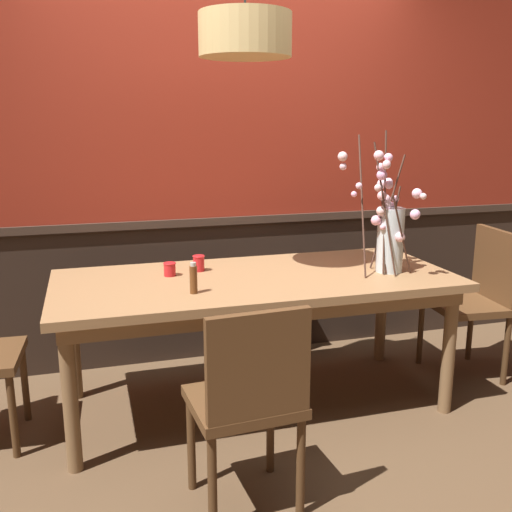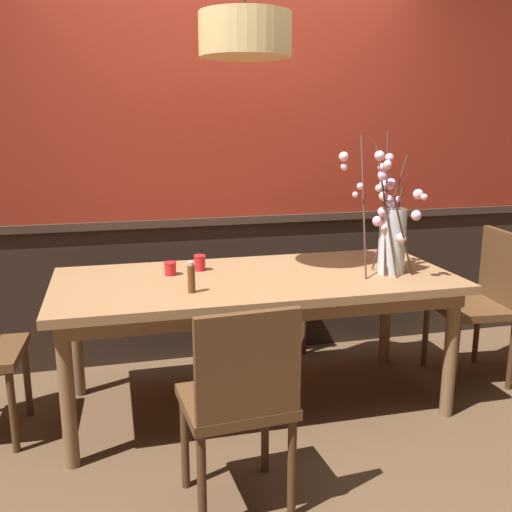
{
  "view_description": "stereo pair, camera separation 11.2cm",
  "coord_description": "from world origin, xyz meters",
  "px_view_note": "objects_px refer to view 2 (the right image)",
  "views": [
    {
      "loc": [
        -0.84,
        -2.86,
        1.56
      ],
      "look_at": [
        0.0,
        0.0,
        0.86
      ],
      "focal_mm": 40.3,
      "sensor_mm": 36.0,
      "label": 1
    },
    {
      "loc": [
        -0.73,
        -2.89,
        1.56
      ],
      "look_at": [
        0.0,
        0.0,
        0.86
      ],
      "focal_mm": 40.3,
      "sensor_mm": 36.0,
      "label": 2
    }
  ],
  "objects_px": {
    "candle_holder_nearer_center": "(170,268)",
    "pendant_lamp": "(245,35)",
    "dining_table": "(256,291)",
    "candle_holder_nearer_edge": "(200,263)",
    "chair_head_east_end": "(482,296)",
    "chair_far_side_right": "(268,275)",
    "chair_near_side_left": "(240,396)",
    "condiment_bottle": "(191,278)",
    "vase_with_blossoms": "(390,231)"
  },
  "relations": [
    {
      "from": "candle_holder_nearer_center",
      "to": "pendant_lamp",
      "type": "bearing_deg",
      "value": -17.15
    },
    {
      "from": "dining_table",
      "to": "candle_holder_nearer_center",
      "type": "distance_m",
      "value": 0.48
    },
    {
      "from": "candle_holder_nearer_edge",
      "to": "condiment_bottle",
      "type": "xyz_separation_m",
      "value": [
        -0.1,
        -0.41,
        0.03
      ]
    },
    {
      "from": "chair_far_side_right",
      "to": "condiment_bottle",
      "type": "xyz_separation_m",
      "value": [
        -0.68,
        -1.07,
        0.31
      ]
    },
    {
      "from": "dining_table",
      "to": "condiment_bottle",
      "type": "xyz_separation_m",
      "value": [
        -0.38,
        -0.21,
        0.15
      ]
    },
    {
      "from": "dining_table",
      "to": "pendant_lamp",
      "type": "distance_m",
      "value": 1.31
    },
    {
      "from": "candle_holder_nearer_edge",
      "to": "pendant_lamp",
      "type": "height_order",
      "value": "pendant_lamp"
    },
    {
      "from": "chair_head_east_end",
      "to": "candle_holder_nearer_center",
      "type": "height_order",
      "value": "chair_head_east_end"
    },
    {
      "from": "pendant_lamp",
      "to": "candle_holder_nearer_center",
      "type": "bearing_deg",
      "value": 162.85
    },
    {
      "from": "pendant_lamp",
      "to": "chair_near_side_left",
      "type": "bearing_deg",
      "value": -104.74
    },
    {
      "from": "dining_table",
      "to": "pendant_lamp",
      "type": "xyz_separation_m",
      "value": [
        -0.05,
        0.02,
        1.31
      ]
    },
    {
      "from": "chair_head_east_end",
      "to": "candle_holder_nearer_edge",
      "type": "bearing_deg",
      "value": 173.91
    },
    {
      "from": "dining_table",
      "to": "candle_holder_nearer_center",
      "type": "relative_size",
      "value": 28.9
    },
    {
      "from": "vase_with_blossoms",
      "to": "chair_far_side_right",
      "type": "bearing_deg",
      "value": 113.93
    },
    {
      "from": "candle_holder_nearer_center",
      "to": "chair_near_side_left",
      "type": "bearing_deg",
      "value": -81.16
    },
    {
      "from": "pendant_lamp",
      "to": "candle_holder_nearer_edge",
      "type": "bearing_deg",
      "value": 141.25
    },
    {
      "from": "chair_far_side_right",
      "to": "condiment_bottle",
      "type": "bearing_deg",
      "value": -122.45
    },
    {
      "from": "dining_table",
      "to": "condiment_bottle",
      "type": "distance_m",
      "value": 0.46
    },
    {
      "from": "pendant_lamp",
      "to": "dining_table",
      "type": "bearing_deg",
      "value": -22.76
    },
    {
      "from": "chair_near_side_left",
      "to": "chair_far_side_right",
      "type": "bearing_deg",
      "value": 71.28
    },
    {
      "from": "chair_near_side_left",
      "to": "condiment_bottle",
      "type": "bearing_deg",
      "value": 97.98
    },
    {
      "from": "dining_table",
      "to": "chair_head_east_end",
      "type": "relative_size",
      "value": 2.31
    },
    {
      "from": "chair_far_side_right",
      "to": "chair_near_side_left",
      "type": "relative_size",
      "value": 1.03
    },
    {
      "from": "candle_holder_nearer_center",
      "to": "pendant_lamp",
      "type": "height_order",
      "value": "pendant_lamp"
    },
    {
      "from": "chair_near_side_left",
      "to": "dining_table",
      "type": "bearing_deg",
      "value": 71.96
    },
    {
      "from": "candle_holder_nearer_center",
      "to": "chair_head_east_end",
      "type": "bearing_deg",
      "value": -3.77
    },
    {
      "from": "chair_far_side_right",
      "to": "candle_holder_nearer_center",
      "type": "relative_size",
      "value": 12.49
    },
    {
      "from": "chair_near_side_left",
      "to": "candle_holder_nearer_center",
      "type": "bearing_deg",
      "value": 98.84
    },
    {
      "from": "chair_far_side_right",
      "to": "chair_near_side_left",
      "type": "bearing_deg",
      "value": -108.72
    },
    {
      "from": "chair_far_side_right",
      "to": "candle_holder_nearer_edge",
      "type": "bearing_deg",
      "value": -131.32
    },
    {
      "from": "dining_table",
      "to": "chair_head_east_end",
      "type": "height_order",
      "value": "chair_head_east_end"
    },
    {
      "from": "chair_near_side_left",
      "to": "chair_head_east_end",
      "type": "bearing_deg",
      "value": 27.54
    },
    {
      "from": "dining_table",
      "to": "chair_head_east_end",
      "type": "xyz_separation_m",
      "value": [
        1.43,
        0.02,
        -0.15
      ]
    },
    {
      "from": "candle_holder_nearer_edge",
      "to": "chair_far_side_right",
      "type": "bearing_deg",
      "value": 48.68
    },
    {
      "from": "chair_head_east_end",
      "to": "candle_holder_nearer_edge",
      "type": "xyz_separation_m",
      "value": [
        -1.7,
        0.18,
        0.27
      ]
    },
    {
      "from": "dining_table",
      "to": "candle_holder_nearer_edge",
      "type": "xyz_separation_m",
      "value": [
        -0.27,
        0.2,
        0.12
      ]
    },
    {
      "from": "chair_head_east_end",
      "to": "pendant_lamp",
      "type": "distance_m",
      "value": 2.07
    },
    {
      "from": "dining_table",
      "to": "candle_holder_nearer_edge",
      "type": "height_order",
      "value": "candle_holder_nearer_edge"
    },
    {
      "from": "chair_head_east_end",
      "to": "chair_near_side_left",
      "type": "distance_m",
      "value": 1.93
    },
    {
      "from": "chair_near_side_left",
      "to": "candle_holder_nearer_center",
      "type": "distance_m",
      "value": 1.07
    },
    {
      "from": "candle_holder_nearer_edge",
      "to": "dining_table",
      "type": "bearing_deg",
      "value": -36.26
    },
    {
      "from": "dining_table",
      "to": "chair_far_side_right",
      "type": "bearing_deg",
      "value": 70.59
    },
    {
      "from": "vase_with_blossoms",
      "to": "condiment_bottle",
      "type": "distance_m",
      "value": 1.12
    },
    {
      "from": "candle_holder_nearer_center",
      "to": "vase_with_blossoms",
      "type": "bearing_deg",
      "value": -11.97
    },
    {
      "from": "candle_holder_nearer_edge",
      "to": "condiment_bottle",
      "type": "relative_size",
      "value": 0.58
    },
    {
      "from": "candle_holder_nearer_center",
      "to": "pendant_lamp",
      "type": "distance_m",
      "value": 1.26
    },
    {
      "from": "candle_holder_nearer_center",
      "to": "condiment_bottle",
      "type": "distance_m",
      "value": 0.36
    },
    {
      "from": "chair_near_side_left",
      "to": "pendant_lamp",
      "type": "xyz_separation_m",
      "value": [
        0.24,
        0.9,
        1.46
      ]
    },
    {
      "from": "candle_holder_nearer_center",
      "to": "candle_holder_nearer_edge",
      "type": "distance_m",
      "value": 0.18
    },
    {
      "from": "condiment_bottle",
      "to": "chair_far_side_right",
      "type": "bearing_deg",
      "value": 57.55
    }
  ]
}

